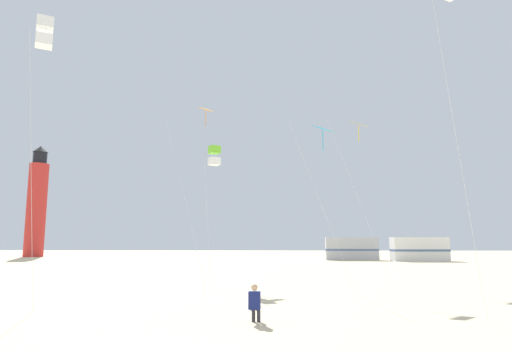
{
  "coord_description": "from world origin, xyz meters",
  "views": [
    {
      "loc": [
        2.07,
        -6.61,
        2.46
      ],
      "look_at": [
        1.26,
        11.64,
        5.13
      ],
      "focal_mm": 30.87,
      "sensor_mm": 36.0,
      "label": 1
    }
  ],
  "objects_px": {
    "kite_diamond_orange": "(204,117)",
    "kite_box_lime": "(214,156)",
    "rv_van_silver": "(351,249)",
    "rv_van_white": "(419,249)",
    "kite_diamond_cyan": "(323,134)",
    "kite_box_white": "(45,33)",
    "kite_flyer_standing": "(255,302)",
    "lighthouse_distant": "(37,204)",
    "kite_diamond_gold": "(358,130)"
  },
  "relations": [
    {
      "from": "kite_box_white",
      "to": "kite_flyer_standing",
      "type": "bearing_deg",
      "value": -13.92
    },
    {
      "from": "kite_diamond_orange",
      "to": "kite_box_lime",
      "type": "height_order",
      "value": "kite_diamond_orange"
    },
    {
      "from": "kite_diamond_cyan",
      "to": "kite_box_white",
      "type": "height_order",
      "value": "kite_box_white"
    },
    {
      "from": "kite_diamond_orange",
      "to": "kite_diamond_cyan",
      "type": "relative_size",
      "value": 1.39
    },
    {
      "from": "rv_van_white",
      "to": "kite_diamond_cyan",
      "type": "bearing_deg",
      "value": -115.8
    },
    {
      "from": "kite_flyer_standing",
      "to": "rv_van_silver",
      "type": "relative_size",
      "value": 0.18
    },
    {
      "from": "kite_box_lime",
      "to": "kite_box_white",
      "type": "height_order",
      "value": "kite_box_white"
    },
    {
      "from": "kite_diamond_orange",
      "to": "rv_van_white",
      "type": "xyz_separation_m",
      "value": [
        22.01,
        24.18,
        -9.6
      ]
    },
    {
      "from": "kite_diamond_cyan",
      "to": "rv_van_silver",
      "type": "xyz_separation_m",
      "value": [
        7.0,
        33.71,
        -6.54
      ]
    },
    {
      "from": "kite_flyer_standing",
      "to": "kite_box_white",
      "type": "xyz_separation_m",
      "value": [
        -8.23,
        2.04,
        9.75
      ]
    },
    {
      "from": "kite_flyer_standing",
      "to": "kite_diamond_orange",
      "type": "distance_m",
      "value": 19.55
    },
    {
      "from": "kite_diamond_orange",
      "to": "kite_box_white",
      "type": "distance_m",
      "value": 14.52
    },
    {
      "from": "kite_flyer_standing",
      "to": "lighthouse_distant",
      "type": "height_order",
      "value": "lighthouse_distant"
    },
    {
      "from": "kite_flyer_standing",
      "to": "lighthouse_distant",
      "type": "xyz_separation_m",
      "value": [
        -35.4,
        51.2,
        7.22
      ]
    },
    {
      "from": "kite_box_lime",
      "to": "rv_van_silver",
      "type": "height_order",
      "value": "kite_box_lime"
    },
    {
      "from": "kite_box_lime",
      "to": "kite_diamond_gold",
      "type": "relative_size",
      "value": 0.8
    },
    {
      "from": "rv_van_white",
      "to": "lighthouse_distant",
      "type": "bearing_deg",
      "value": 167.51
    },
    {
      "from": "lighthouse_distant",
      "to": "kite_box_lime",
      "type": "bearing_deg",
      "value": -50.43
    },
    {
      "from": "kite_diamond_gold",
      "to": "kite_box_white",
      "type": "bearing_deg",
      "value": -140.26
    },
    {
      "from": "kite_box_lime",
      "to": "kite_box_white",
      "type": "distance_m",
      "value": 11.61
    },
    {
      "from": "rv_van_white",
      "to": "kite_box_lime",
      "type": "bearing_deg",
      "value": -127.0
    },
    {
      "from": "kite_diamond_orange",
      "to": "rv_van_silver",
      "type": "bearing_deg",
      "value": 61.58
    },
    {
      "from": "kite_diamond_orange",
      "to": "kite_diamond_cyan",
      "type": "height_order",
      "value": "kite_diamond_orange"
    },
    {
      "from": "kite_diamond_cyan",
      "to": "kite_diamond_gold",
      "type": "bearing_deg",
      "value": 59.93
    },
    {
      "from": "kite_diamond_orange",
      "to": "kite_box_lime",
      "type": "distance_m",
      "value": 5.55
    },
    {
      "from": "kite_diamond_gold",
      "to": "rv_van_silver",
      "type": "height_order",
      "value": "kite_diamond_gold"
    },
    {
      "from": "kite_diamond_cyan",
      "to": "lighthouse_distant",
      "type": "xyz_separation_m",
      "value": [
        -38.53,
        42.23,
        -0.1
      ]
    },
    {
      "from": "rv_van_silver",
      "to": "rv_van_white",
      "type": "xyz_separation_m",
      "value": [
        7.58,
        -2.5,
        0.0
      ]
    },
    {
      "from": "kite_flyer_standing",
      "to": "kite_box_lime",
      "type": "height_order",
      "value": "kite_box_lime"
    },
    {
      "from": "rv_van_silver",
      "to": "rv_van_white",
      "type": "height_order",
      "value": "same"
    },
    {
      "from": "kite_diamond_cyan",
      "to": "kite_flyer_standing",
      "type": "bearing_deg",
      "value": -109.19
    },
    {
      "from": "kite_box_lime",
      "to": "kite_box_white",
      "type": "xyz_separation_m",
      "value": [
        -5.25,
        -9.93,
        2.95
      ]
    },
    {
      "from": "rv_van_silver",
      "to": "rv_van_white",
      "type": "bearing_deg",
      "value": -15.49
    },
    {
      "from": "kite_diamond_cyan",
      "to": "kite_box_white",
      "type": "xyz_separation_m",
      "value": [
        -11.35,
        -6.94,
        2.43
      ]
    },
    {
      "from": "kite_box_white",
      "to": "rv_van_silver",
      "type": "relative_size",
      "value": 1.67
    },
    {
      "from": "kite_flyer_standing",
      "to": "kite_box_lime",
      "type": "bearing_deg",
      "value": -70.31
    },
    {
      "from": "kite_flyer_standing",
      "to": "kite_box_white",
      "type": "height_order",
      "value": "kite_box_white"
    },
    {
      "from": "kite_diamond_orange",
      "to": "kite_box_white",
      "type": "bearing_deg",
      "value": -105.65
    },
    {
      "from": "kite_diamond_gold",
      "to": "rv_van_white",
      "type": "relative_size",
      "value": 1.54
    },
    {
      "from": "lighthouse_distant",
      "to": "kite_flyer_standing",
      "type": "bearing_deg",
      "value": -55.34
    },
    {
      "from": "lighthouse_distant",
      "to": "rv_van_white",
      "type": "distance_m",
      "value": 54.62
    },
    {
      "from": "kite_flyer_standing",
      "to": "rv_van_silver",
      "type": "bearing_deg",
      "value": -97.62
    },
    {
      "from": "kite_box_white",
      "to": "rv_van_silver",
      "type": "xyz_separation_m",
      "value": [
        18.35,
        40.65,
        -8.98
      ]
    },
    {
      "from": "kite_box_white",
      "to": "kite_diamond_orange",
      "type": "bearing_deg",
      "value": 74.35
    },
    {
      "from": "kite_diamond_cyan",
      "to": "kite_box_white",
      "type": "bearing_deg",
      "value": -148.57
    },
    {
      "from": "lighthouse_distant",
      "to": "rv_van_silver",
      "type": "xyz_separation_m",
      "value": [
        45.53,
        -8.52,
        -6.45
      ]
    },
    {
      "from": "rv_van_white",
      "to": "rv_van_silver",
      "type": "bearing_deg",
      "value": 160.98
    },
    {
      "from": "kite_box_lime",
      "to": "lighthouse_distant",
      "type": "xyz_separation_m",
      "value": [
        -32.43,
        39.23,
        0.42
      ]
    },
    {
      "from": "kite_flyer_standing",
      "to": "kite_box_lime",
      "type": "xyz_separation_m",
      "value": [
        -2.98,
        11.97,
        6.81
      ]
    },
    {
      "from": "kite_box_white",
      "to": "kite_diamond_gold",
      "type": "height_order",
      "value": "kite_box_white"
    }
  ]
}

